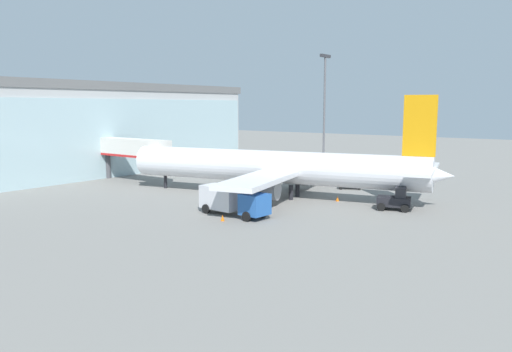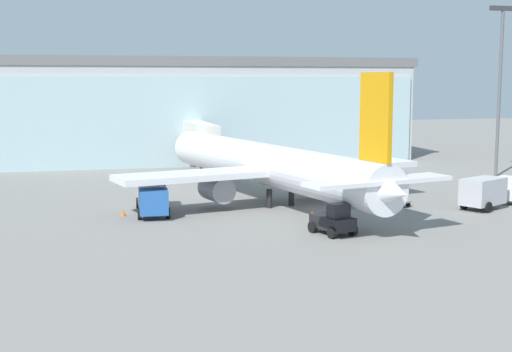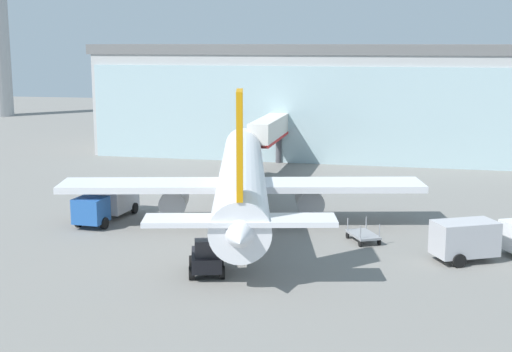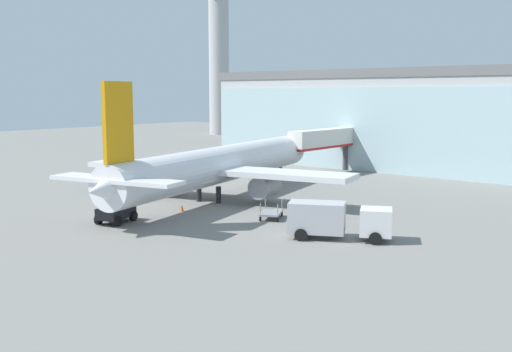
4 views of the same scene
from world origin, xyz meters
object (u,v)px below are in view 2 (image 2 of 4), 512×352
catering_truck (152,195)px  safety_cone_nose (312,213)px  apron_light_mast (500,77)px  airplane (269,165)px  safety_cone_wingtip (123,213)px  pushback_tug (334,221)px  jet_bridge (199,134)px  fuel_truck (492,191)px  baggage_cart (392,201)px

catering_truck → safety_cone_nose: 13.15m
apron_light_mast → airplane: 32.12m
safety_cone_wingtip → pushback_tug: bearing=-38.3°
catering_truck → jet_bridge: bearing=165.1°
jet_bridge → catering_truck: bearing=161.2°
jet_bridge → apron_light_mast: apron_light_mast is taller
catering_truck → fuel_truck: same height
apron_light_mast → safety_cone_nose: bearing=-149.2°
safety_cone_nose → safety_cone_wingtip: (-14.54, 4.11, 0.00)m
safety_cone_wingtip → fuel_truck: bearing=-8.3°
fuel_truck → safety_cone_wingtip: size_ratio=13.68×
baggage_cart → safety_cone_wingtip: 22.78m
pushback_tug → baggage_cart: bearing=-60.9°
safety_cone_wingtip → jet_bridge: bearing=66.3°
catering_truck → apron_light_mast: bearing=111.0°
safety_cone_nose → jet_bridge: bearing=96.6°
catering_truck → safety_cone_wingtip: size_ratio=13.56×
pushback_tug → catering_truck: bearing=27.8°
catering_truck → pushback_tug: 16.24m
jet_bridge → catering_truck: 26.18m
catering_truck → baggage_cart: 20.47m
apron_light_mast → baggage_cart: apron_light_mast is taller
safety_cone_nose → safety_cone_wingtip: size_ratio=1.00×
pushback_tug → safety_cone_wingtip: 17.47m
airplane → fuel_truck: bearing=-124.2°
apron_light_mast → catering_truck: apron_light_mast is taller
safety_cone_nose → safety_cone_wingtip: same height
catering_truck → fuel_truck: (28.14, -5.32, 0.00)m
catering_truck → pushback_tug: (11.27, -11.68, -0.49)m
fuel_truck → pushback_tug: (-16.87, -6.36, -0.49)m
baggage_cart → jet_bridge: bearing=-3.8°
apron_light_mast → fuel_truck: apron_light_mast is taller
jet_bridge → safety_cone_wingtip: bearing=157.1°
jet_bridge → catering_truck: jet_bridge is taller
safety_cone_nose → safety_cone_wingtip: bearing=164.2°
airplane → baggage_cart: 11.11m
catering_truck → pushback_tug: size_ratio=2.09×
catering_truck → airplane: bearing=104.5°
fuel_truck → safety_cone_nose: (-16.03, 0.35, -1.19)m
apron_light_mast → safety_cone_wingtip: apron_light_mast is taller
apron_light_mast → pushback_tug: bearing=-140.9°
apron_light_mast → safety_cone_wingtip: bearing=-163.5°
jet_bridge → fuel_truck: (19.44, -29.83, -2.98)m
airplane → safety_cone_wingtip: bearing=89.6°
airplane → pushback_tug: airplane is taller
catering_truck → fuel_truck: 28.64m
catering_truck → safety_cone_nose: catering_truck is taller
jet_bridge → safety_cone_wingtip: 28.02m
fuel_truck → baggage_cart: bearing=134.6°
safety_cone_nose → fuel_truck: bearing=-1.3°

